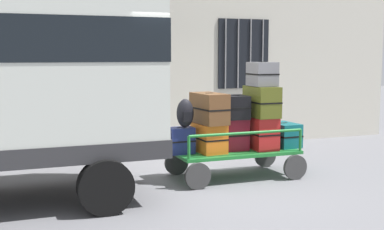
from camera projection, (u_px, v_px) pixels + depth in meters
The scene contains 14 objects.
ground_plane at pixel (195, 182), 7.88m from camera, with size 40.00×40.00×0.00m, color slate.
building_wall at pixel (144, 29), 10.30m from camera, with size 12.00×0.38×5.00m.
luggage_cart at pixel (235, 155), 8.13m from camera, with size 2.06×1.03×0.45m.
cart_railing at pixel (235, 132), 8.08m from camera, with size 1.95×0.90×0.36m.
suitcase_left_bottom at pixel (181, 141), 7.79m from camera, with size 0.40×0.27×0.42m.
suitcase_midleft_bottom at pixel (209, 138), 7.92m from camera, with size 0.43×0.63×0.46m.
suitcase_midleft_middle at pixel (209, 108), 7.86m from camera, with size 0.44×0.74×0.48m.
suitcase_center_bottom at pixel (234, 134), 8.10m from camera, with size 0.39×0.37×0.51m.
suitcase_center_middle at pixel (235, 107), 8.03m from camera, with size 0.41×0.49×0.38m.
suitcase_midright_bottom at pixel (260, 133), 8.23m from camera, with size 0.40×0.66×0.52m.
suitcase_midright_middle at pixel (262, 102), 8.15m from camera, with size 0.40×0.67×0.50m.
suitcase_midright_top at pixel (262, 74), 8.09m from camera, with size 0.39×0.45×0.39m.
suitcase_right_bottom at pixel (284, 135), 8.43m from camera, with size 0.42×0.61×0.40m.
backpack at pixel (185, 113), 7.69m from camera, with size 0.27×0.22×0.44m.
Camera 1 is at (-2.75, -7.19, 1.98)m, focal length 47.02 mm.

